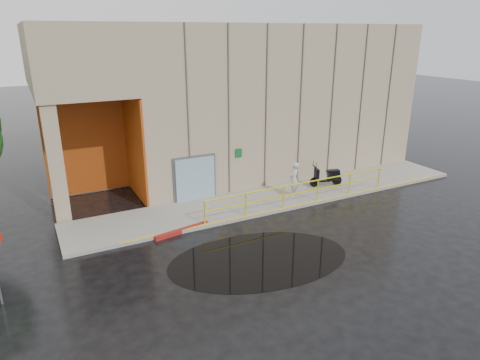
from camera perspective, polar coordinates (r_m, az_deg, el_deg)
The scene contains 8 objects.
ground at distance 15.45m, azimuth 1.67°, elevation -10.43°, with size 120.00×120.00×0.00m, color black.
sidewalk at distance 20.78m, azimuth 5.34°, elevation -2.21°, with size 20.00×3.00×0.15m, color gray.
building at distance 25.75m, azimuth -0.14°, elevation 11.56°, with size 20.00×10.17×8.00m.
guardrail at distance 19.66m, azimuth 8.12°, elevation -1.72°, with size 9.56×0.06×1.03m.
person at distance 20.45m, azimuth 7.23°, elevation 0.08°, with size 0.61×0.40×1.67m, color #B7B8BD.
scooter at distance 22.10m, azimuth 11.50°, elevation 1.10°, with size 1.76×0.97×1.33m.
red_curb at distance 17.39m, azimuth -7.69°, elevation -6.70°, with size 2.40×0.18×0.18m, color maroon.
puddle at distance 15.42m, azimuth 2.57°, elevation -10.50°, with size 6.53×4.02×0.01m, color black.
Camera 1 is at (-6.55, -11.72, 7.65)m, focal length 32.00 mm.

